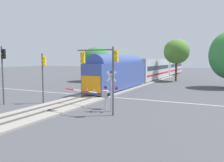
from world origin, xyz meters
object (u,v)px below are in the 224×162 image
at_px(commuter_train, 154,68).
at_px(oak_behind_train, 96,60).
at_px(crossing_gate_near, 101,94).
at_px(traffic_signal_median, 43,70).
at_px(crossing_signal_mast, 111,86).
at_px(elm_centre_background, 177,52).
at_px(traffic_signal_near_right, 103,64).
at_px(traffic_signal_near_left, 3,66).

relative_size(commuter_train, oak_behind_train, 8.16).
relative_size(crossing_gate_near, traffic_signal_median, 0.96).
xyz_separation_m(crossing_signal_mast, oak_behind_train, (-15.50, 24.29, 2.33)).
bearing_deg(elm_centre_background, commuter_train, 161.00).
xyz_separation_m(traffic_signal_near_right, elm_centre_background, (0.20, 33.34, 2.08)).
relative_size(crossing_signal_mast, elm_centre_background, 0.41).
distance_m(crossing_signal_mast, elm_centre_background, 32.33).
height_order(traffic_signal_median, elm_centre_background, elm_centre_background).
height_order(crossing_gate_near, elm_centre_background, elm_centre_background).
relative_size(commuter_train, traffic_signal_near_right, 10.41).
xyz_separation_m(traffic_signal_near_left, elm_centre_background, (11.52, 34.22, 2.36)).
height_order(traffic_signal_near_right, traffic_signal_median, traffic_signal_near_right).
relative_size(traffic_signal_near_right, traffic_signal_near_left, 0.95).
distance_m(traffic_signal_near_right, elm_centre_background, 33.40).
height_order(traffic_signal_near_right, elm_centre_background, elm_centre_background).
bearing_deg(commuter_train, traffic_signal_near_right, -81.40).
xyz_separation_m(crossing_gate_near, oak_behind_train, (-14.05, 23.59, 3.23)).
bearing_deg(crossing_gate_near, oak_behind_train, 120.78).
bearing_deg(crossing_gate_near, traffic_signal_near_left, -164.04).
relative_size(crossing_signal_mast, oak_behind_train, 0.51).
bearing_deg(crossing_gate_near, elm_centre_background, 87.28).
bearing_deg(crossing_signal_mast, crossing_gate_near, 154.04).
relative_size(traffic_signal_median, elm_centre_background, 0.59).
distance_m(crossing_gate_near, traffic_signal_near_right, 3.79).
relative_size(commuter_train, traffic_signal_near_left, 9.90).
distance_m(commuter_train, oak_behind_train, 14.05).
distance_m(commuter_train, crossing_signal_mast, 34.41).
distance_m(elm_centre_background, oak_behind_train, 17.46).
bearing_deg(crossing_signal_mast, elm_centre_background, 89.93).
height_order(commuter_train, crossing_gate_near, commuter_train).
distance_m(crossing_signal_mast, oak_behind_train, 28.91).
height_order(traffic_signal_median, traffic_signal_near_left, traffic_signal_near_left).
distance_m(traffic_signal_near_left, oak_behind_train, 26.76).
relative_size(crossing_signal_mast, traffic_signal_near_left, 0.62).
bearing_deg(crossing_signal_mast, commuter_train, 99.19).
relative_size(commuter_train, crossing_gate_near, 11.66).
xyz_separation_m(commuter_train, traffic_signal_near_left, (-5.98, -36.13, 1.36)).
xyz_separation_m(crossing_gate_near, elm_centre_background, (1.49, 31.36, 5.04)).
bearing_deg(traffic_signal_median, traffic_signal_near_left, -142.33).
height_order(commuter_train, traffic_signal_near_right, traffic_signal_near_right).
xyz_separation_m(traffic_signal_median, traffic_signal_near_left, (-3.19, -2.46, 0.46)).
xyz_separation_m(commuter_train, oak_behind_train, (-10.00, -9.67, 1.91)).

